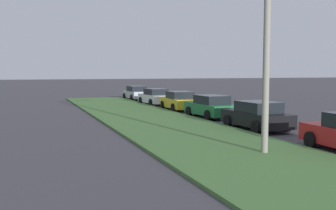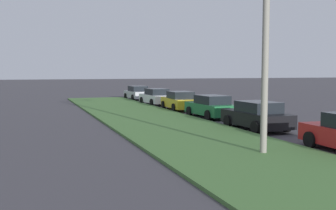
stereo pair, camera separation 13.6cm
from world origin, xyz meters
The scene contains 7 objects.
grass_median centered at (10.00, 6.21, 0.06)m, with size 60.00×6.00×0.12m, color #477238.
parked_car_black centered at (14.25, 2.11, 0.72)m, with size 4.33×2.07×1.47m.
parked_car_green centered at (19.78, 2.01, 0.72)m, with size 4.36×2.14×1.47m.
parked_car_yellow centered at (25.05, 2.11, 0.72)m, with size 4.38×2.17×1.47m.
parked_car_white centered at (30.36, 2.30, 0.72)m, with size 4.38×2.18×1.47m.
parked_car_silver centered at (37.08, 2.20, 0.72)m, with size 4.37×2.15×1.47m.
streetlight centered at (8.77, 5.05, 4.39)m, with size 0.86×2.85×7.50m.
Camera 1 is at (-2.98, 13.43, 3.02)m, focal length 41.49 mm.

